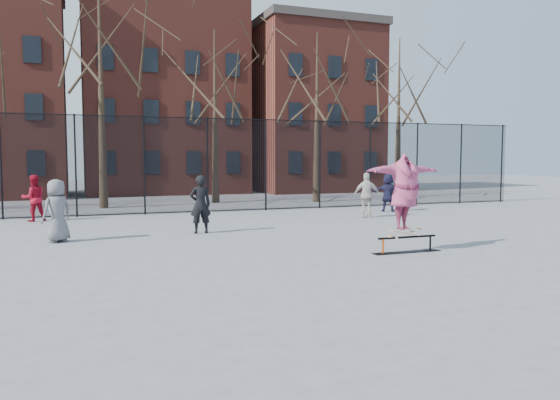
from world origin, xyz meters
name	(u,v)px	position (x,y,z in m)	size (l,w,h in m)	color
ground	(299,278)	(0.00, 0.00, 0.00)	(100.00, 100.00, 0.00)	slate
skate_rail	(407,246)	(3.57, 1.69, 0.16)	(1.83, 0.28, 0.40)	black
skateboard	(404,234)	(3.48, 1.69, 0.45)	(0.83, 0.20, 0.10)	#A67342
skater	(405,195)	(3.48, 1.69, 1.42)	(2.27, 0.62, 1.85)	#54378A
bystander_black	(200,204)	(-0.45, 6.80, 0.89)	(0.65, 0.43, 1.78)	black
bystander_red	(34,198)	(-5.46, 12.00, 0.85)	(0.82, 0.64, 1.69)	maroon
bystander_white	(367,195)	(6.51, 8.88, 0.87)	(1.02, 0.42, 1.74)	#BAB4AC
bystander_navy	(388,192)	(8.55, 10.63, 0.82)	(1.52, 0.48, 1.64)	#1C1C38
bystander_extra	(57,211)	(-4.51, 6.43, 0.87)	(0.85, 0.55, 1.73)	slate
fence	(179,164)	(-0.01, 13.00, 2.05)	(34.03, 0.07, 4.00)	black
tree_row	(157,51)	(-0.25, 17.15, 7.36)	(33.66, 7.46, 10.67)	black
rowhouses	(153,98)	(0.72, 26.00, 6.06)	(29.00, 7.00, 13.00)	maroon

